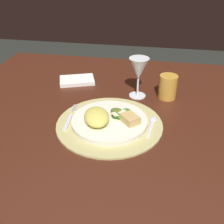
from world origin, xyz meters
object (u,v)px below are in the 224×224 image
dining_table (115,134)px  spoon (152,123)px  napkin (77,80)px  wine_glass (139,70)px  amber_tumbler (168,87)px  dinner_plate (109,121)px  fork (70,118)px

dining_table → spoon: spoon is taller
napkin → wine_glass: (0.28, -0.09, 0.10)m
wine_glass → amber_tumbler: 0.13m
dinner_plate → spoon: (0.14, 0.02, -0.01)m
wine_glass → amber_tumbler: wine_glass is taller
fork → amber_tumbler: bearing=34.4°
napkin → amber_tumbler: (0.39, -0.08, 0.04)m
spoon → wine_glass: wine_glass is taller
dining_table → spoon: size_ratio=10.12×
dinner_plate → amber_tumbler: (0.19, 0.23, 0.03)m
spoon → wine_glass: size_ratio=0.81×
dining_table → spoon: 0.19m
fork → spoon: bearing=4.4°
spoon → fork: bearing=-175.6°
amber_tumbler → spoon: bearing=-103.1°
spoon → amber_tumbler: bearing=76.9°
fork → dinner_plate: bearing=-1.1°
dinner_plate → napkin: bearing=123.5°
napkin → fork: bearing=-78.3°
fork → wine_glass: size_ratio=1.03×
wine_glass → amber_tumbler: (0.12, 0.01, -0.07)m
dinner_plate → napkin: 0.37m
dining_table → napkin: size_ratio=8.74×
spoon → amber_tumbler: amber_tumbler is taller
dinner_plate → napkin: dinner_plate is taller
fork → wine_glass: bearing=45.6°
fork → amber_tumbler: (0.33, 0.23, 0.04)m
dining_table → dinner_plate: (-0.01, -0.09, 0.12)m
wine_glass → dining_table: bearing=-117.7°
napkin → spoon: bearing=-39.3°
dining_table → wine_glass: wine_glass is taller
spoon → dining_table: bearing=154.3°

